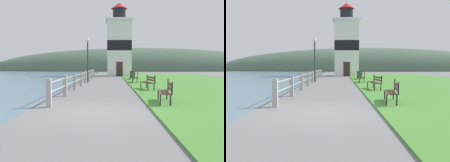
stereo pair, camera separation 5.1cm
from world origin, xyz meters
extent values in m
plane|color=slate|center=(0.00, 0.00, 0.00)|extent=(160.00, 160.00, 0.00)
cube|color=#4C8E38|center=(7.88, 13.64, 0.03)|extent=(12.00, 40.91, 0.06)
cube|color=#A8A399|center=(-1.78, 1.00, 0.53)|extent=(0.18, 0.18, 1.05)
cube|color=#A8A399|center=(-1.78, 4.17, 0.53)|extent=(0.18, 0.18, 1.05)
cube|color=#A8A399|center=(-1.78, 7.34, 0.53)|extent=(0.18, 0.18, 1.05)
cube|color=#A8A399|center=(-1.78, 10.51, 0.53)|extent=(0.18, 0.18, 1.05)
cube|color=#A8A399|center=(-1.78, 13.67, 0.53)|extent=(0.18, 0.18, 1.05)
cube|color=#A8A399|center=(-1.78, 16.84, 0.53)|extent=(0.18, 0.18, 1.05)
cube|color=#A8A399|center=(-1.78, 20.01, 0.53)|extent=(0.18, 0.18, 1.05)
cube|color=#A8A399|center=(-1.78, 23.18, 0.53)|extent=(0.18, 0.18, 1.05)
cylinder|color=#B2B2B7|center=(-1.78, 12.09, 0.89)|extent=(0.06, 22.18, 0.06)
cylinder|color=#B2B2B7|center=(-1.78, 12.09, 0.53)|extent=(0.06, 22.18, 0.06)
cube|color=brown|center=(2.49, 1.86, 0.47)|extent=(0.36, 1.78, 0.04)
cube|color=brown|center=(2.63, 1.84, 0.47)|extent=(0.36, 1.78, 0.04)
cube|color=brown|center=(2.78, 1.82, 0.47)|extent=(0.36, 1.78, 0.04)
cube|color=brown|center=(2.86, 1.81, 0.79)|extent=(0.30, 1.78, 0.11)
cube|color=brown|center=(2.86, 1.81, 0.63)|extent=(0.30, 1.78, 0.11)
cube|color=black|center=(2.33, 1.01, 0.23)|extent=(0.06, 0.06, 0.45)
cube|color=black|center=(2.57, 2.73, 0.23)|extent=(0.06, 0.06, 0.45)
cube|color=black|center=(2.69, 0.96, 0.23)|extent=(0.06, 0.06, 0.45)
cube|color=black|center=(2.93, 2.68, 0.23)|extent=(0.06, 0.06, 0.45)
cube|color=black|center=(2.74, 0.95, 0.70)|extent=(0.06, 0.06, 0.49)
cube|color=black|center=(2.98, 2.67, 0.70)|extent=(0.06, 0.06, 0.49)
cube|color=brown|center=(2.58, 7.29, 0.47)|extent=(0.33, 1.83, 0.04)
cube|color=brown|center=(2.72, 7.30, 0.47)|extent=(0.33, 1.83, 0.04)
cube|color=brown|center=(2.87, 7.32, 0.47)|extent=(0.33, 1.83, 0.04)
cube|color=brown|center=(2.96, 7.33, 0.79)|extent=(0.27, 1.83, 0.11)
cube|color=brown|center=(2.96, 7.33, 0.63)|extent=(0.27, 1.83, 0.11)
cube|color=black|center=(2.65, 6.40, 0.23)|extent=(0.06, 0.06, 0.45)
cube|color=black|center=(2.44, 8.17, 0.23)|extent=(0.06, 0.06, 0.45)
cube|color=black|center=(3.01, 6.44, 0.23)|extent=(0.06, 0.06, 0.45)
cube|color=black|center=(2.80, 8.21, 0.23)|extent=(0.06, 0.06, 0.45)
cube|color=black|center=(3.06, 6.45, 0.70)|extent=(0.06, 0.06, 0.49)
cube|color=black|center=(2.85, 8.22, 0.70)|extent=(0.06, 0.06, 0.49)
cube|color=brown|center=(2.38, 13.44, 0.47)|extent=(0.31, 1.93, 0.04)
cube|color=brown|center=(2.52, 13.43, 0.47)|extent=(0.31, 1.93, 0.04)
cube|color=brown|center=(2.67, 13.41, 0.47)|extent=(0.31, 1.93, 0.04)
cube|color=brown|center=(2.75, 13.40, 0.79)|extent=(0.25, 1.93, 0.11)
cube|color=brown|center=(2.75, 13.40, 0.63)|extent=(0.25, 1.93, 0.11)
cube|color=black|center=(2.24, 12.51, 0.23)|extent=(0.05, 0.05, 0.45)
cube|color=black|center=(2.43, 14.38, 0.23)|extent=(0.05, 0.05, 0.45)
cube|color=black|center=(2.61, 12.47, 0.23)|extent=(0.05, 0.05, 0.45)
cube|color=black|center=(2.80, 14.34, 0.23)|extent=(0.05, 0.05, 0.45)
cube|color=black|center=(2.66, 12.47, 0.70)|extent=(0.05, 0.05, 0.49)
cube|color=black|center=(2.85, 14.34, 0.70)|extent=(0.05, 0.05, 0.49)
cube|color=brown|center=(2.59, 18.54, 0.47)|extent=(0.36, 1.91, 0.04)
cube|color=brown|center=(2.73, 18.52, 0.47)|extent=(0.36, 1.91, 0.04)
cube|color=brown|center=(2.88, 18.50, 0.47)|extent=(0.36, 1.91, 0.04)
cube|color=brown|center=(2.96, 18.49, 0.79)|extent=(0.31, 1.91, 0.11)
cube|color=brown|center=(2.96, 18.49, 0.63)|extent=(0.31, 1.91, 0.11)
cube|color=black|center=(2.43, 17.62, 0.23)|extent=(0.06, 0.06, 0.45)
cube|color=black|center=(2.67, 19.47, 0.23)|extent=(0.06, 0.06, 0.45)
cube|color=black|center=(2.79, 17.57, 0.23)|extent=(0.06, 0.06, 0.45)
cube|color=black|center=(3.04, 19.42, 0.23)|extent=(0.06, 0.06, 0.45)
cube|color=black|center=(2.84, 17.57, 0.70)|extent=(0.06, 0.06, 0.49)
cube|color=black|center=(3.09, 19.42, 0.70)|extent=(0.06, 0.06, 0.49)
cube|color=white|center=(1.58, 27.99, 3.89)|extent=(3.36, 3.36, 7.79)
cube|color=black|center=(1.58, 27.99, 4.28)|extent=(3.40, 3.40, 1.40)
cube|color=white|center=(1.58, 27.99, 7.91)|extent=(3.87, 3.87, 0.25)
cylinder|color=black|center=(1.58, 27.99, 8.80)|extent=(1.85, 1.85, 1.52)
cone|color=red|center=(1.58, 27.99, 9.98)|extent=(2.31, 2.31, 0.84)
cube|color=#332823|center=(1.58, 26.29, 1.00)|extent=(0.90, 0.06, 2.00)
cylinder|color=#2D5138|center=(2.85, 20.40, 0.40)|extent=(0.50, 0.50, 0.80)
cylinder|color=black|center=(2.85, 20.40, 0.82)|extent=(0.54, 0.54, 0.04)
cylinder|color=#333338|center=(-1.63, 14.22, 1.80)|extent=(0.12, 0.12, 3.60)
sphere|color=white|center=(-1.63, 14.22, 3.78)|extent=(0.36, 0.36, 0.36)
ellipsoid|color=#4C6651|center=(8.00, 57.27, 0.00)|extent=(80.00, 16.00, 12.00)
camera|label=1|loc=(0.54, -8.13, 1.56)|focal=40.00mm
camera|label=2|loc=(0.59, -8.13, 1.56)|focal=40.00mm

